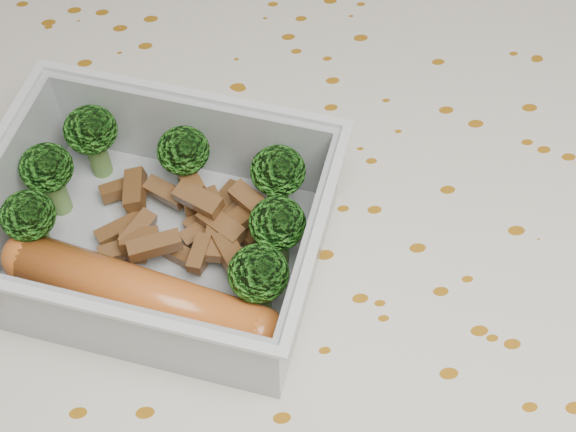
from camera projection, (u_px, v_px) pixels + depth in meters
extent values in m
cube|color=brown|center=(273.00, 279.00, 0.47)|extent=(1.40, 0.90, 0.04)
cube|color=silver|center=(273.00, 258.00, 0.45)|extent=(1.46, 0.96, 0.01)
cube|color=#B8BFC4|center=(163.00, 254.00, 0.44)|extent=(0.20, 0.18, 0.00)
cube|color=#B8BFC4|center=(194.00, 135.00, 0.45)|extent=(0.16, 0.07, 0.06)
cube|color=#B8BFC4|center=(111.00, 329.00, 0.38)|extent=(0.16, 0.07, 0.06)
cube|color=#B8BFC4|center=(308.00, 258.00, 0.41)|extent=(0.05, 0.11, 0.06)
cube|color=#B8BFC4|center=(11.00, 192.00, 0.43)|extent=(0.05, 0.11, 0.06)
cube|color=silver|center=(191.00, 94.00, 0.43)|extent=(0.17, 0.07, 0.00)
cube|color=silver|center=(95.00, 308.00, 0.36)|extent=(0.17, 0.07, 0.00)
cube|color=silver|center=(319.00, 228.00, 0.38)|extent=(0.05, 0.12, 0.00)
cylinder|color=#608C3F|center=(99.00, 157.00, 0.46)|extent=(0.02, 0.02, 0.03)
ellipsoid|color=#348D21|center=(90.00, 130.00, 0.44)|extent=(0.03, 0.03, 0.03)
cylinder|color=#608C3F|center=(188.00, 177.00, 0.45)|extent=(0.02, 0.02, 0.03)
ellipsoid|color=#348D21|center=(183.00, 150.00, 0.43)|extent=(0.03, 0.03, 0.02)
cylinder|color=#608C3F|center=(278.00, 197.00, 0.45)|extent=(0.02, 0.02, 0.03)
ellipsoid|color=#348D21|center=(278.00, 171.00, 0.43)|extent=(0.03, 0.03, 0.03)
cylinder|color=#608C3F|center=(57.00, 194.00, 0.45)|extent=(0.02, 0.02, 0.03)
ellipsoid|color=#348D21|center=(46.00, 168.00, 0.43)|extent=(0.03, 0.03, 0.02)
cylinder|color=#608C3F|center=(278.00, 248.00, 0.43)|extent=(0.02, 0.02, 0.03)
ellipsoid|color=#348D21|center=(277.00, 223.00, 0.41)|extent=(0.03, 0.03, 0.03)
cylinder|color=#608C3F|center=(40.00, 240.00, 0.43)|extent=(0.02, 0.02, 0.03)
ellipsoid|color=#348D21|center=(28.00, 216.00, 0.41)|extent=(0.03, 0.03, 0.02)
cylinder|color=#608C3F|center=(260.00, 297.00, 0.41)|extent=(0.02, 0.02, 0.03)
ellipsoid|color=#348D21|center=(258.00, 273.00, 0.39)|extent=(0.03, 0.03, 0.03)
cube|color=brown|center=(246.00, 214.00, 0.44)|extent=(0.03, 0.03, 0.01)
cube|color=brown|center=(180.00, 254.00, 0.43)|extent=(0.03, 0.03, 0.01)
cube|color=brown|center=(141.00, 240.00, 0.44)|extent=(0.02, 0.03, 0.01)
cube|color=brown|center=(221.00, 225.00, 0.43)|extent=(0.03, 0.03, 0.01)
cube|color=brown|center=(190.00, 179.00, 0.44)|extent=(0.02, 0.02, 0.01)
cube|color=brown|center=(138.00, 231.00, 0.43)|extent=(0.02, 0.03, 0.01)
cube|color=brown|center=(140.00, 240.00, 0.43)|extent=(0.02, 0.01, 0.01)
cube|color=brown|center=(121.00, 189.00, 0.46)|extent=(0.02, 0.01, 0.01)
cube|color=brown|center=(215.00, 242.00, 0.43)|extent=(0.02, 0.02, 0.01)
cube|color=brown|center=(225.00, 203.00, 0.45)|extent=(0.03, 0.03, 0.01)
cube|color=brown|center=(241.00, 228.00, 0.44)|extent=(0.02, 0.03, 0.01)
cube|color=brown|center=(210.00, 233.00, 0.44)|extent=(0.03, 0.03, 0.01)
cube|color=brown|center=(232.00, 257.00, 0.42)|extent=(0.02, 0.03, 0.01)
cube|color=brown|center=(201.00, 201.00, 0.44)|extent=(0.02, 0.01, 0.01)
cube|color=brown|center=(135.00, 189.00, 0.45)|extent=(0.01, 0.03, 0.01)
cube|color=brown|center=(165.00, 192.00, 0.45)|extent=(0.03, 0.02, 0.01)
cube|color=brown|center=(232.00, 206.00, 0.45)|extent=(0.03, 0.02, 0.01)
cube|color=brown|center=(121.00, 229.00, 0.44)|extent=(0.03, 0.02, 0.01)
cube|color=brown|center=(199.00, 253.00, 0.42)|extent=(0.02, 0.02, 0.01)
cube|color=brown|center=(154.00, 245.00, 0.42)|extent=(0.03, 0.01, 0.01)
cube|color=brown|center=(203.00, 229.00, 0.44)|extent=(0.03, 0.02, 0.01)
cube|color=brown|center=(124.00, 249.00, 0.43)|extent=(0.03, 0.02, 0.01)
cube|color=brown|center=(198.00, 199.00, 0.43)|extent=(0.03, 0.03, 0.01)
cube|color=brown|center=(252.00, 202.00, 0.43)|extent=(0.03, 0.03, 0.01)
cylinder|color=#C35D21|center=(141.00, 294.00, 0.40)|extent=(0.13, 0.08, 0.03)
sphere|color=#C35D21|center=(260.00, 334.00, 0.39)|extent=(0.03, 0.03, 0.03)
sphere|color=#C35D21|center=(28.00, 258.00, 0.42)|extent=(0.03, 0.03, 0.03)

